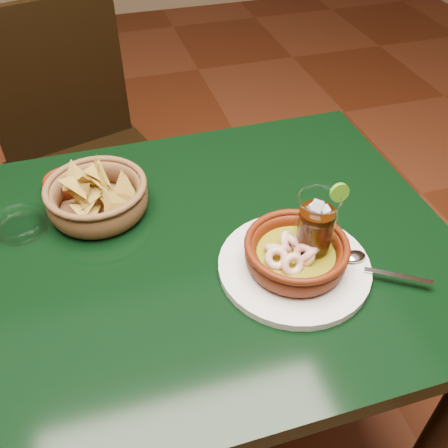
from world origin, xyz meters
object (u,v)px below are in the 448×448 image
object	(u,v)px
dining_table	(157,288)
dining_chair	(85,154)
chip_basket	(97,197)
cola_drink	(314,233)
shrimp_plate	(296,257)

from	to	relation	value
dining_table	dining_chair	world-z (taller)	dining_chair
dining_chair	chip_basket	world-z (taller)	dining_chair
chip_basket	dining_table	bearing A→B (deg)	-62.91
cola_drink	shrimp_plate	bearing A→B (deg)	-170.88
dining_table	dining_chair	bearing A→B (deg)	98.44
dining_table	chip_basket	xyz separation A→B (m)	(-0.08, 0.16, 0.14)
dining_chair	cola_drink	distance (m)	0.95
dining_table	chip_basket	bearing A→B (deg)	117.09
shrimp_plate	chip_basket	distance (m)	0.43
dining_table	cola_drink	size ratio (longest dim) A/B	6.60
dining_chair	chip_basket	bearing A→B (deg)	-87.52
dining_table	cola_drink	bearing A→B (deg)	-21.35
chip_basket	cola_drink	xyz separation A→B (m)	(0.36, -0.27, 0.04)
dining_chair	shrimp_plate	bearing A→B (deg)	-66.81
dining_table	chip_basket	distance (m)	0.23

